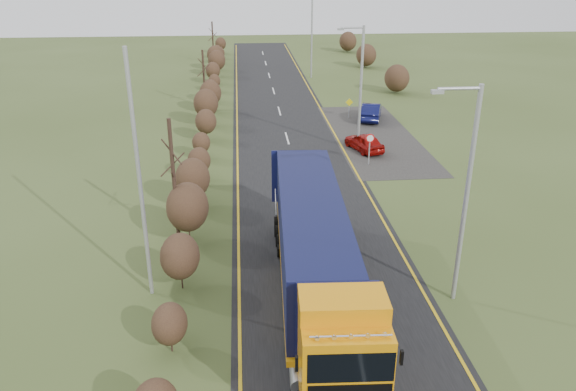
% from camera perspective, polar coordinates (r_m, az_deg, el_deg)
% --- Properties ---
extents(ground, '(160.00, 160.00, 0.00)m').
position_cam_1_polar(ground, '(23.74, 4.07, -8.67)').
color(ground, '#3A491F').
rests_on(ground, ground).
extents(road, '(8.00, 120.00, 0.02)m').
position_cam_1_polar(road, '(32.57, 1.41, 0.60)').
color(road, black).
rests_on(road, ground).
extents(layby, '(6.00, 18.00, 0.02)m').
position_cam_1_polar(layby, '(42.96, 8.63, 5.99)').
color(layby, '#2A2825').
rests_on(layby, ground).
extents(lane_markings, '(7.52, 116.00, 0.01)m').
position_cam_1_polar(lane_markings, '(32.28, 1.47, 0.43)').
color(lane_markings, gold).
rests_on(lane_markings, road).
extents(hedgerow, '(2.24, 102.04, 6.05)m').
position_cam_1_polar(hedgerow, '(29.95, -9.60, 1.52)').
color(hedgerow, '#311E15').
rests_on(hedgerow, ground).
extents(lorry, '(2.97, 14.65, 4.06)m').
position_cam_1_polar(lorry, '(21.06, 2.77, -5.82)').
color(lorry, black).
rests_on(lorry, ground).
extents(car_red_hatchback, '(2.51, 3.87, 1.23)m').
position_cam_1_polar(car_red_hatchback, '(39.43, 7.74, 5.39)').
color(car_red_hatchback, '#890906').
rests_on(car_red_hatchback, ground).
extents(car_blue_sedan, '(2.64, 4.47, 1.39)m').
position_cam_1_polar(car_blue_sedan, '(47.27, 8.44, 8.44)').
color(car_blue_sedan, '#0A0D38').
rests_on(car_blue_sedan, ground).
extents(streetlight_near, '(1.82, 0.18, 8.52)m').
position_cam_1_polar(streetlight_near, '(21.41, 17.52, 0.62)').
color(streetlight_near, '#A0A2A5').
rests_on(streetlight_near, ground).
extents(streetlight_mid, '(1.80, 0.18, 8.43)m').
position_cam_1_polar(streetlight_mid, '(38.33, 7.28, 11.12)').
color(streetlight_mid, '#A0A2A5').
rests_on(streetlight_mid, ground).
extents(streetlight_far, '(2.17, 0.20, 10.23)m').
position_cam_1_polar(streetlight_far, '(63.15, 2.31, 16.93)').
color(streetlight_far, '#A0A2A5').
rests_on(streetlight_far, ground).
extents(left_pole, '(0.16, 0.16, 9.72)m').
position_cam_1_polar(left_pole, '(21.42, -14.84, 1.46)').
color(left_pole, '#A0A2A5').
rests_on(left_pole, ground).
extents(speed_sign, '(0.57, 0.10, 2.07)m').
position_cam_1_polar(speed_sign, '(36.51, 8.30, 5.24)').
color(speed_sign, '#A0A2A5').
rests_on(speed_sign, ground).
extents(warning_board, '(0.63, 0.11, 1.66)m').
position_cam_1_polar(warning_board, '(47.51, 6.23, 8.99)').
color(warning_board, '#A0A2A5').
rests_on(warning_board, ground).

